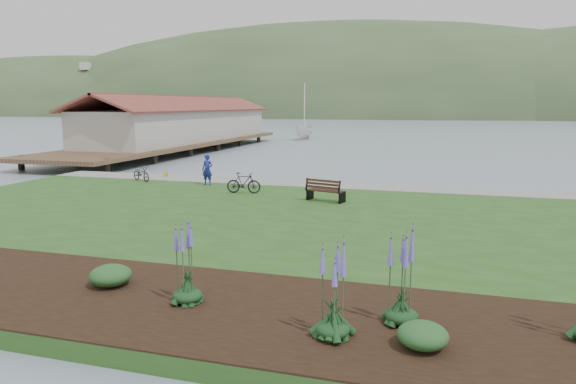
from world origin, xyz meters
name	(u,v)px	position (x,y,z in m)	size (l,w,h in m)	color
ground	(311,222)	(0.00, 0.00, 0.00)	(600.00, 600.00, 0.00)	gray
lawn	(297,229)	(0.00, -2.00, 0.20)	(34.00, 20.00, 0.40)	#244E1B
shoreline_path	(343,185)	(0.00, 6.90, 0.42)	(34.00, 2.20, 0.03)	gray
garden_bed	(339,320)	(3.00, -9.80, 0.42)	(24.00, 4.40, 0.04)	black
far_hillside	(487,118)	(20.00, 170.00, 0.00)	(580.00, 80.00, 38.00)	#37532E
pier_pavilion	(183,124)	(-20.00, 27.52, 2.64)	(8.00, 36.00, 5.40)	#4C3826
park_bench	(325,190)	(0.03, 2.34, 0.91)	(1.78, 1.12, 1.03)	black
person	(207,167)	(-6.85, 5.15, 1.34)	(0.68, 0.47, 1.88)	navy
bicycle_a	(141,174)	(-10.95, 5.40, 0.81)	(1.56, 0.55, 0.82)	black
bicycle_b	(244,183)	(-4.11, 3.32, 0.89)	(1.64, 0.47, 0.99)	black
sailboat	(304,140)	(-12.31, 46.02, 0.00)	(8.77, 8.93, 23.13)	silver
pannier	(166,175)	(-10.46, 7.20, 0.54)	(0.17, 0.27, 0.29)	gold
echium_0	(333,295)	(3.03, -10.59, 1.23)	(0.62, 0.62, 1.97)	#133518
echium_1	(403,280)	(4.16, -9.65, 1.30)	(0.62, 0.62, 2.13)	#133518
echium_4	(187,263)	(-0.22, -9.86, 1.30)	(0.62, 0.62, 2.13)	#133518
shrub_0	(111,275)	(-2.42, -9.41, 0.68)	(0.95, 0.95, 0.48)	#1E4C21
shrub_1	(423,335)	(4.59, -10.54, 0.66)	(0.88, 0.88, 0.44)	#1E4C21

